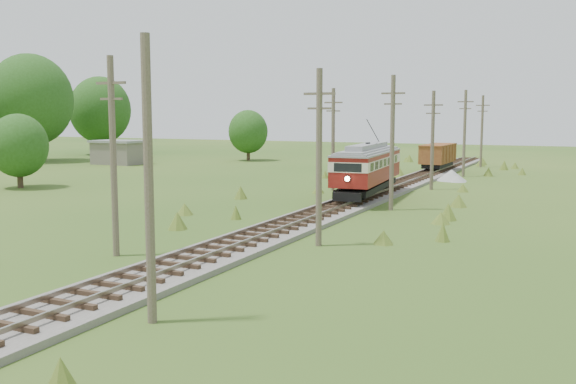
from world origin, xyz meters
The scene contains 17 objects.
railbed_main centered at (0.00, 34.00, 0.19)m, with size 3.60×96.00×0.57m.
streetcar centered at (0.00, 35.63, 2.58)m, with size 3.89×12.19×5.52m.
gondola centered at (0.00, 60.50, 1.96)m, with size 2.62×7.82×2.59m.
gravel_pile centered at (3.24, 52.02, 0.51)m, with size 3.02×3.21×1.10m.
utility_pole_r_1 centered at (3.10, 5.00, 4.40)m, with size 0.30×0.30×8.80m.
utility_pole_r_2 centered at (3.30, 18.00, 4.42)m, with size 1.60×0.30×8.60m.
utility_pole_r_3 centered at (3.20, 31.00, 4.63)m, with size 1.60×0.30×9.00m.
utility_pole_r_4 centered at (3.00, 44.00, 4.32)m, with size 1.60×0.30×8.40m.
utility_pole_r_5 centered at (3.40, 57.00, 4.58)m, with size 1.60×0.30×8.90m.
utility_pole_r_6 centered at (3.20, 70.00, 4.47)m, with size 1.60×0.30×8.70m.
utility_pole_l_a centered at (-4.20, 12.00, 4.63)m, with size 1.60×0.30×9.00m.
utility_pole_l_b centered at (-4.50, 40.00, 4.42)m, with size 1.60×0.30×8.60m.
tree_left_4 centered at (-54.00, 54.00, 8.37)m, with size 11.34×11.34×14.61m.
tree_left_5 centered at (-56.00, 70.00, 7.12)m, with size 9.66×9.66×12.44m.
tree_mid_a centered at (-28.00, 68.00, 4.02)m, with size 5.46×5.46×7.03m.
tree_mid_c centered at (-30.00, 30.00, 3.71)m, with size 5.04×5.04×6.49m.
shed centered at (-40.00, 55.00, 1.57)m, with size 6.40×4.40×3.10m.
Camera 1 is at (15.10, -10.63, 6.42)m, focal length 40.00 mm.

